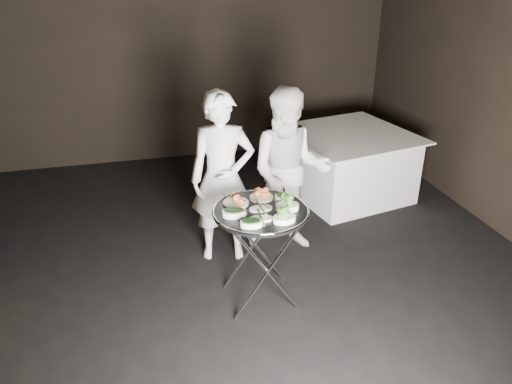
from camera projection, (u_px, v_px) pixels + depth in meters
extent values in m
cube|color=black|center=(233.00, 299.00, 4.37)|extent=(6.00, 7.00, 0.05)
cube|color=black|center=(177.00, 52.00, 6.79)|extent=(6.00, 0.05, 3.00)
cylinder|color=silver|center=(268.00, 272.00, 3.98)|extent=(0.57, 0.03, 0.84)
cylinder|color=silver|center=(268.00, 272.00, 3.98)|extent=(0.57, 0.03, 0.84)
cylinder|color=silver|center=(254.00, 244.00, 4.36)|extent=(0.57, 0.03, 0.84)
cylinder|color=silver|center=(254.00, 244.00, 4.36)|extent=(0.57, 0.03, 0.84)
cylinder|color=silver|center=(231.00, 220.00, 3.95)|extent=(0.02, 0.48, 0.02)
cylinder|color=silver|center=(289.00, 213.00, 4.06)|extent=(0.02, 0.48, 0.02)
cylinder|color=black|center=(261.00, 212.00, 3.99)|extent=(0.76, 0.76, 0.03)
torus|color=silver|center=(261.00, 210.00, 3.98)|extent=(0.78, 0.78, 0.02)
cylinder|color=beige|center=(236.00, 203.00, 4.08)|extent=(0.21, 0.21, 0.02)
cylinder|color=beige|center=(261.00, 197.00, 4.17)|extent=(0.20, 0.20, 0.02)
cylinder|color=white|center=(282.00, 198.00, 4.13)|extent=(0.12, 0.12, 0.05)
cylinder|color=silver|center=(234.00, 198.00, 4.06)|extent=(0.16, 0.15, 0.01)
cylinder|color=silver|center=(260.00, 193.00, 4.15)|extent=(0.05, 0.20, 0.01)
cylinder|color=silver|center=(283.00, 194.00, 4.12)|extent=(0.09, 0.19, 0.01)
cylinder|color=silver|center=(235.00, 210.00, 3.86)|extent=(0.19, 0.10, 0.01)
cylinder|color=silver|center=(289.00, 204.00, 3.96)|extent=(0.10, 0.19, 0.01)
cylinder|color=silver|center=(260.00, 204.00, 3.97)|extent=(0.11, 0.18, 0.01)
imported|color=white|center=(222.00, 178.00, 4.63)|extent=(0.66, 0.49, 1.65)
imported|color=white|center=(289.00, 172.00, 4.79)|extent=(0.94, 0.83, 1.63)
cube|color=white|center=(347.00, 165.00, 6.07)|extent=(1.23, 1.23, 0.77)
cube|color=white|center=(350.00, 134.00, 5.90)|extent=(1.38, 1.38, 0.02)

